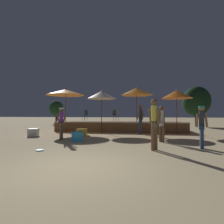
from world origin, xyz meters
TOP-DOWN VIEW (x-y plane):
  - ground_plane at (0.00, 0.00)m, footprint 120.00×120.00m
  - wooden_deck at (0.08, 9.57)m, footprint 9.67×3.02m
  - patio_umbrella_0 at (-1.08, 7.99)m, footprint 2.07×2.07m
  - patio_umbrella_1 at (1.40, 8.22)m, footprint 2.20×2.20m
  - patio_umbrella_2 at (-3.87, 8.10)m, footprint 2.78×2.78m
  - patio_umbrella_3 at (4.07, 8.04)m, footprint 2.04×2.04m
  - cube_seat_0 at (-1.40, 3.93)m, footprint 0.68×0.68m
  - cube_seat_1 at (-1.97, 6.25)m, footprint 0.70×0.70m
  - cube_seat_2 at (-4.69, 5.37)m, footprint 0.65×0.65m
  - person_0 at (4.00, 3.02)m, footprint 0.45×0.29m
  - person_1 at (2.65, 4.34)m, footprint 0.39×0.38m
  - person_2 at (-2.36, 4.21)m, footprint 0.55×0.29m
  - person_3 at (2.15, 2.40)m, footprint 0.45×0.40m
  - person_4 at (1.67, 7.48)m, footprint 0.50×0.39m
  - bistro_chair_0 at (-0.33, 9.59)m, footprint 0.48×0.48m
  - bistro_chair_1 at (-2.92, 10.00)m, footprint 0.45×0.45m
  - frisbee_disc at (-1.98, 1.66)m, footprint 0.27×0.27m
  - background_tree_0 at (-9.62, 18.07)m, footprint 1.88×1.88m
  - background_tree_1 at (7.50, 15.30)m, footprint 2.83×2.83m

SIDE VIEW (x-z plane):
  - ground_plane at x=0.00m, z-range 0.00..0.00m
  - frisbee_disc at x=-1.98m, z-range 0.00..0.03m
  - cube_seat_1 at x=-1.97m, z-range 0.00..0.39m
  - cube_seat_2 at x=-4.69m, z-range 0.00..0.46m
  - cube_seat_0 at x=-1.40m, z-range 0.00..0.47m
  - wooden_deck at x=0.08m, z-range -0.04..0.73m
  - person_0 at x=4.00m, z-range 0.09..1.75m
  - person_2 at x=-2.36m, z-range 0.09..1.75m
  - person_1 at x=2.65m, z-range 0.07..1.78m
  - person_3 at x=2.15m, z-range 0.12..2.01m
  - person_4 at x=1.67m, z-range 0.16..2.05m
  - bistro_chair_0 at x=-0.33m, z-range 0.86..1.76m
  - bistro_chair_1 at x=-2.92m, z-range 0.86..1.76m
  - background_tree_0 at x=-9.62m, z-range 0.51..3.64m
  - patio_umbrella_3 at x=4.07m, z-range 1.14..4.14m
  - background_tree_1 at x=7.50m, z-range 0.55..4.78m
  - patio_umbrella_0 at x=-1.08m, z-range 1.17..4.21m
  - patio_umbrella_1 at x=1.40m, z-range 1.28..4.55m
  - patio_umbrella_2 at x=-3.87m, z-range 1.32..4.58m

